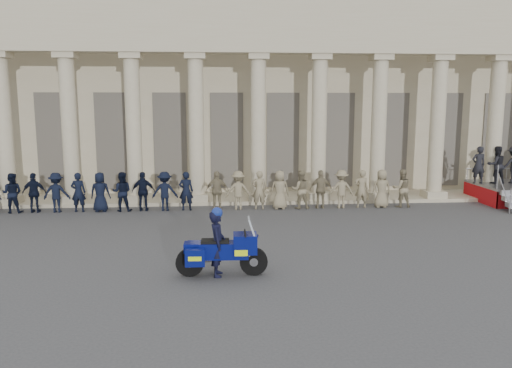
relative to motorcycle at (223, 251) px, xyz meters
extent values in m
plane|color=#3E3E41|center=(0.29, 1.21, -0.63)|extent=(90.00, 90.00, 0.00)
cube|color=tan|center=(0.29, 16.21, 3.87)|extent=(40.00, 10.00, 9.00)
cube|color=tan|center=(0.29, 10.01, -0.56)|extent=(40.00, 2.60, 0.15)
cube|color=tan|center=(0.29, 9.21, 6.16)|extent=(35.80, 1.00, 1.00)
cube|color=tan|center=(0.29, 9.21, 7.26)|extent=(35.80, 1.00, 1.20)
cube|color=tan|center=(-8.81, 9.21, -0.33)|extent=(0.90, 0.90, 0.30)
cylinder|color=tan|center=(-8.81, 9.21, 2.62)|extent=(0.64, 0.64, 5.60)
cube|color=tan|center=(-6.21, 9.21, -0.33)|extent=(0.90, 0.90, 0.30)
cylinder|color=tan|center=(-6.21, 9.21, 2.62)|extent=(0.64, 0.64, 5.60)
cube|color=tan|center=(-6.21, 9.21, 5.54)|extent=(0.85, 0.85, 0.24)
cube|color=tan|center=(-3.61, 9.21, -0.33)|extent=(0.90, 0.90, 0.30)
cylinder|color=tan|center=(-3.61, 9.21, 2.62)|extent=(0.64, 0.64, 5.60)
cube|color=tan|center=(-3.61, 9.21, 5.54)|extent=(0.85, 0.85, 0.24)
cube|color=tan|center=(-1.01, 9.21, -0.33)|extent=(0.90, 0.90, 0.30)
cylinder|color=tan|center=(-1.01, 9.21, 2.62)|extent=(0.64, 0.64, 5.60)
cube|color=tan|center=(-1.01, 9.21, 5.54)|extent=(0.85, 0.85, 0.24)
cube|color=tan|center=(1.59, 9.21, -0.33)|extent=(0.90, 0.90, 0.30)
cylinder|color=tan|center=(1.59, 9.21, 2.62)|extent=(0.64, 0.64, 5.60)
cube|color=tan|center=(1.59, 9.21, 5.54)|extent=(0.85, 0.85, 0.24)
cube|color=tan|center=(4.19, 9.21, -0.33)|extent=(0.90, 0.90, 0.30)
cylinder|color=tan|center=(4.19, 9.21, 2.62)|extent=(0.64, 0.64, 5.60)
cube|color=tan|center=(4.19, 9.21, 5.54)|extent=(0.85, 0.85, 0.24)
cube|color=tan|center=(6.79, 9.21, -0.33)|extent=(0.90, 0.90, 0.30)
cylinder|color=tan|center=(6.79, 9.21, 2.62)|extent=(0.64, 0.64, 5.60)
cube|color=tan|center=(6.79, 9.21, 5.54)|extent=(0.85, 0.85, 0.24)
cube|color=tan|center=(9.39, 9.21, -0.33)|extent=(0.90, 0.90, 0.30)
cylinder|color=tan|center=(9.39, 9.21, 2.62)|extent=(0.64, 0.64, 5.60)
cube|color=tan|center=(9.39, 9.21, 5.54)|extent=(0.85, 0.85, 0.24)
cube|color=tan|center=(11.99, 9.21, -0.33)|extent=(0.90, 0.90, 0.30)
cylinder|color=tan|center=(11.99, 9.21, 2.62)|extent=(0.64, 0.64, 5.60)
cube|color=tan|center=(11.99, 9.21, 5.54)|extent=(0.85, 0.85, 0.24)
cube|color=black|center=(-7.51, 11.23, 1.92)|extent=(1.30, 0.12, 4.20)
cube|color=black|center=(-4.91, 11.23, 1.92)|extent=(1.30, 0.12, 4.20)
cube|color=black|center=(-2.31, 11.23, 1.92)|extent=(1.30, 0.12, 4.20)
cube|color=black|center=(0.29, 11.23, 1.92)|extent=(1.30, 0.12, 4.20)
cube|color=black|center=(2.89, 11.23, 1.92)|extent=(1.30, 0.12, 4.20)
cube|color=black|center=(5.49, 11.23, 1.92)|extent=(1.30, 0.12, 4.20)
cube|color=black|center=(8.09, 11.23, 1.92)|extent=(1.30, 0.12, 4.20)
cube|color=black|center=(10.69, 11.23, 1.92)|extent=(1.30, 0.12, 4.20)
cube|color=black|center=(13.29, 11.23, 1.92)|extent=(1.30, 0.12, 4.20)
imported|color=black|center=(-8.17, 7.91, 0.15)|extent=(0.77, 0.60, 1.57)
imported|color=black|center=(-7.32, 7.91, 0.15)|extent=(0.92, 0.38, 1.57)
imported|color=black|center=(-6.48, 7.91, 0.15)|extent=(1.02, 0.58, 1.57)
imported|color=black|center=(-5.63, 7.91, 0.15)|extent=(0.57, 0.38, 1.57)
imported|color=black|center=(-4.79, 7.91, 0.15)|extent=(0.77, 0.50, 1.57)
imported|color=black|center=(-3.94, 7.91, 0.15)|extent=(0.77, 0.60, 1.57)
imported|color=black|center=(-3.10, 7.91, 0.15)|extent=(0.92, 0.38, 1.57)
imported|color=black|center=(-2.25, 7.91, 0.15)|extent=(1.02, 0.58, 1.57)
imported|color=black|center=(-1.41, 7.91, 0.15)|extent=(0.57, 0.38, 1.57)
imported|color=gray|center=(-0.16, 7.91, 0.15)|extent=(0.92, 0.38, 1.57)
imported|color=gray|center=(0.68, 7.91, 0.15)|extent=(1.02, 0.58, 1.57)
imported|color=gray|center=(1.53, 7.91, 0.15)|extent=(0.57, 0.38, 1.57)
imported|color=gray|center=(2.37, 7.91, 0.15)|extent=(0.77, 0.50, 1.57)
imported|color=gray|center=(3.22, 7.91, 0.15)|extent=(0.77, 0.60, 1.57)
imported|color=gray|center=(4.06, 7.91, 0.15)|extent=(0.92, 0.38, 1.57)
imported|color=gray|center=(4.91, 7.91, 0.15)|extent=(1.02, 0.58, 1.57)
imported|color=gray|center=(5.75, 7.91, 0.15)|extent=(0.57, 0.38, 1.57)
imported|color=gray|center=(6.60, 7.91, 0.15)|extent=(0.77, 0.50, 1.57)
imported|color=gray|center=(7.44, 7.91, 0.15)|extent=(0.77, 0.60, 1.57)
cube|color=#AD0E12|center=(11.21, 8.64, -0.28)|extent=(0.04, 2.83, 0.70)
cylinder|color=gray|center=(13.18, 10.01, 0.67)|extent=(3.96, 0.04, 0.04)
imported|color=black|center=(11.18, 8.84, 0.98)|extent=(0.59, 0.39, 1.63)
imported|color=black|center=(11.98, 8.84, 0.98)|extent=(0.79, 0.62, 1.63)
cylinder|color=black|center=(0.77, -0.02, -0.28)|extent=(0.70, 0.16, 0.70)
cylinder|color=black|center=(-0.81, 0.02, -0.28)|extent=(0.70, 0.16, 0.70)
cube|color=navy|center=(0.03, 0.00, 0.02)|extent=(1.22, 0.47, 0.40)
cube|color=navy|center=(0.56, -0.01, 0.19)|extent=(0.59, 0.56, 0.47)
cube|color=silver|center=(0.56, -0.01, -0.05)|extent=(0.24, 0.32, 0.13)
cube|color=#B2BFCC|center=(0.74, -0.02, 0.55)|extent=(0.23, 0.49, 0.56)
cube|color=black|center=(-0.18, 0.00, 0.23)|extent=(0.69, 0.37, 0.11)
cube|color=navy|center=(-0.76, 0.01, 0.11)|extent=(0.38, 0.37, 0.23)
cube|color=navy|center=(-0.66, -0.32, -0.05)|extent=(0.48, 0.24, 0.42)
cube|color=#DFFE0D|center=(-0.66, -0.32, -0.05)|extent=(0.32, 0.26, 0.11)
cube|color=navy|center=(-0.64, 0.35, -0.05)|extent=(0.48, 0.24, 0.42)
cube|color=#DFFE0D|center=(-0.64, 0.35, -0.05)|extent=(0.32, 0.26, 0.11)
cylinder|color=silver|center=(-0.49, 0.26, -0.32)|extent=(0.63, 0.12, 0.11)
cylinder|color=black|center=(0.56, -0.01, 0.44)|extent=(0.05, 0.74, 0.04)
imported|color=black|center=(-0.13, 0.00, 0.19)|extent=(0.41, 0.61, 1.65)
sphere|color=navy|center=(-0.13, 0.00, 0.96)|extent=(0.28, 0.28, 0.28)
camera|label=1|loc=(-0.03, -11.92, 3.56)|focal=35.00mm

